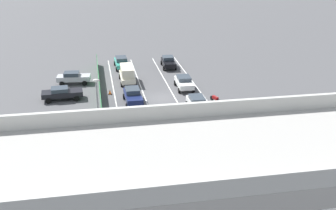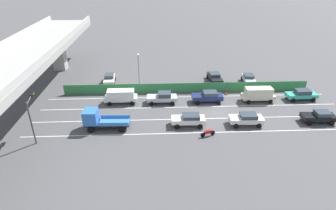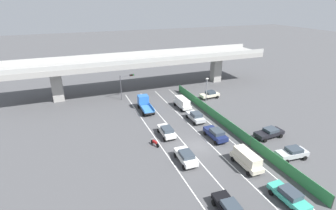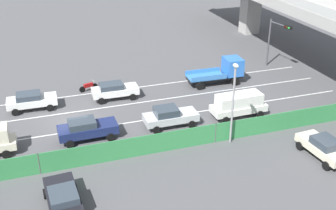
# 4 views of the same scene
# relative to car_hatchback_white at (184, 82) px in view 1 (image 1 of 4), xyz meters

# --- Properties ---
(ground_plane) EXTENTS (300.00, 300.00, 0.00)m
(ground_plane) POSITION_rel_car_hatchback_white_xyz_m (3.52, 3.06, -0.88)
(ground_plane) COLOR #4C4C4F
(lane_line_left_edge) EXTENTS (0.14, 43.13, 0.01)m
(lane_line_left_edge) POSITION_rel_car_hatchback_white_xyz_m (-1.71, 6.62, -0.88)
(lane_line_left_edge) COLOR silver
(lane_line_left_edge) RESTS_ON ground
(lane_line_mid_left) EXTENTS (0.14, 43.13, 0.01)m
(lane_line_mid_left) POSITION_rel_car_hatchback_white_xyz_m (1.78, 6.62, -0.88)
(lane_line_mid_left) COLOR silver
(lane_line_mid_left) RESTS_ON ground
(lane_line_mid_right) EXTENTS (0.14, 43.13, 0.01)m
(lane_line_mid_right) POSITION_rel_car_hatchback_white_xyz_m (5.27, 6.62, -0.88)
(lane_line_mid_right) COLOR silver
(lane_line_mid_right) RESTS_ON ground
(lane_line_right_edge) EXTENTS (0.14, 43.13, 0.01)m
(lane_line_right_edge) POSITION_rel_car_hatchback_white_xyz_m (8.75, 6.62, -0.88)
(lane_line_right_edge) COLOR silver
(lane_line_right_edge) RESTS_ON ground
(elevated_overpass) EXTENTS (59.57, 8.71, 8.39)m
(elevated_overpass) POSITION_rel_car_hatchback_white_xyz_m (3.52, 30.19, 5.77)
(elevated_overpass) COLOR #A09E99
(elevated_overpass) RESTS_ON ground
(green_fence) EXTENTS (0.10, 39.23, 1.61)m
(green_fence) POSITION_rel_car_hatchback_white_xyz_m (10.48, 6.62, -0.08)
(green_fence) COLOR #338447
(green_fence) RESTS_ON ground
(car_hatchback_white) EXTENTS (2.08, 4.35, 1.56)m
(car_hatchback_white) POSITION_rel_car_hatchback_white_xyz_m (0.00, 0.00, 0.00)
(car_hatchback_white) COLOR silver
(car_hatchback_white) RESTS_ON ground
(car_sedan_navy) EXTENTS (2.07, 4.60, 1.69)m
(car_sedan_navy) POSITION_rel_car_hatchback_white_xyz_m (6.82, 3.87, 0.05)
(car_sedan_navy) COLOR navy
(car_sedan_navy) RESTS_ON ground
(car_van_white) EXTENTS (2.04, 4.82, 2.06)m
(car_van_white) POSITION_rel_car_hatchback_white_xyz_m (7.10, 16.85, 0.30)
(car_van_white) COLOR silver
(car_van_white) RESTS_ON ground
(car_sedan_black) EXTENTS (2.12, 4.36, 1.57)m
(car_sedan_black) POSITION_rel_car_hatchback_white_xyz_m (0.22, -9.70, -0.01)
(car_sedan_black) COLOR black
(car_sedan_black) RESTS_ON ground
(car_taxi_teal) EXTENTS (2.04, 4.62, 1.62)m
(car_taxi_teal) POSITION_rel_car_hatchback_white_xyz_m (7.01, -10.59, 0.01)
(car_taxi_teal) COLOR teal
(car_taxi_teal) RESTS_ON ground
(car_sedan_white) EXTENTS (2.02, 4.35, 1.56)m
(car_sedan_white) POSITION_rel_car_hatchback_white_xyz_m (0.16, 7.47, 0.01)
(car_sedan_white) COLOR white
(car_sedan_white) RESTS_ON ground
(car_sedan_silver) EXTENTS (2.04, 4.46, 1.67)m
(car_sedan_silver) POSITION_rel_car_hatchback_white_xyz_m (6.85, 10.67, 0.02)
(car_sedan_silver) COLOR #B7BABC
(car_sedan_silver) RESTS_ON ground
(car_van_cream) EXTENTS (2.01, 4.86, 2.16)m
(car_van_cream) POSITION_rel_car_hatchback_white_xyz_m (6.77, -3.76, 0.35)
(car_van_cream) COLOR beige
(car_van_cream) RESTS_ON ground
(flatbed_truck_blue) EXTENTS (2.39, 5.67, 2.57)m
(flatbed_truck_blue) POSITION_rel_car_hatchback_white_xyz_m (-0.06, 18.90, 0.43)
(flatbed_truck_blue) COLOR black
(flatbed_truck_blue) RESTS_ON ground
(motorcycle) EXTENTS (0.81, 1.89, 0.93)m
(motorcycle) POSITION_rel_car_hatchback_white_xyz_m (-2.47, 5.43, -0.42)
(motorcycle) COLOR black
(motorcycle) RESTS_ON ground
(parked_wagon_silver) EXTENTS (4.36, 2.28, 1.58)m
(parked_wagon_silver) POSITION_rel_car_hatchback_white_xyz_m (13.69, -4.42, 0.00)
(parked_wagon_silver) COLOR #B2B5B7
(parked_wagon_silver) RESTS_ON ground
(parked_sedan_dark) EXTENTS (4.76, 2.28, 1.50)m
(parked_sedan_dark) POSITION_rel_car_hatchback_white_xyz_m (14.86, 1.26, -0.04)
(parked_sedan_dark) COLOR black
(parked_sedan_dark) RESTS_ON ground
(parked_sedan_cream) EXTENTS (4.31, 2.20, 1.59)m
(parked_sedan_cream) POSITION_rel_car_hatchback_white_xyz_m (14.90, 19.66, -0.01)
(parked_sedan_cream) COLOR beige
(parked_sedan_cream) RESTS_ON ground
(traffic_light) EXTENTS (3.17, 0.76, 5.36)m
(traffic_light) POSITION_rel_car_hatchback_white_xyz_m (-2.05, 25.87, 2.91)
(traffic_light) COLOR #47474C
(traffic_light) RESTS_ON ground
(street_lamp) EXTENTS (0.60, 0.36, 6.44)m
(street_lamp) POSITION_rel_car_hatchback_white_xyz_m (10.84, 14.26, 3.08)
(street_lamp) COLOR gray
(street_lamp) RESTS_ON ground
(traffic_cone) EXTENTS (0.47, 0.47, 0.63)m
(traffic_cone) POSITION_rel_car_hatchback_white_xyz_m (9.27, 0.45, -0.59)
(traffic_cone) COLOR orange
(traffic_cone) RESTS_ON ground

